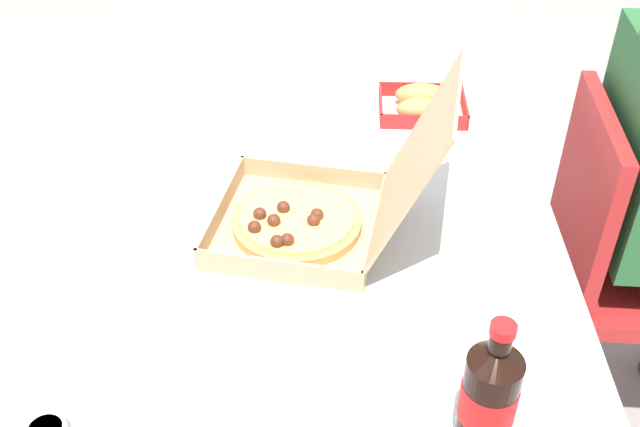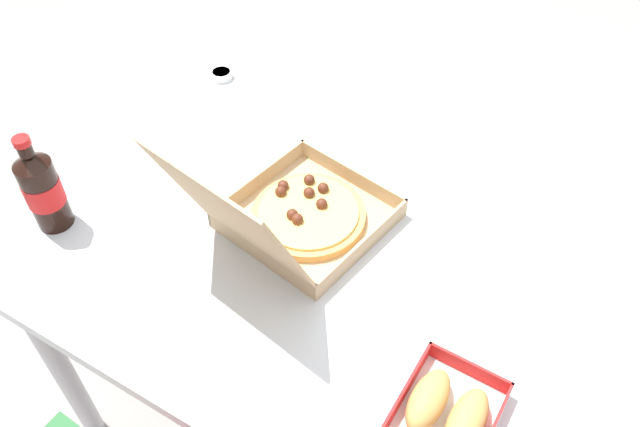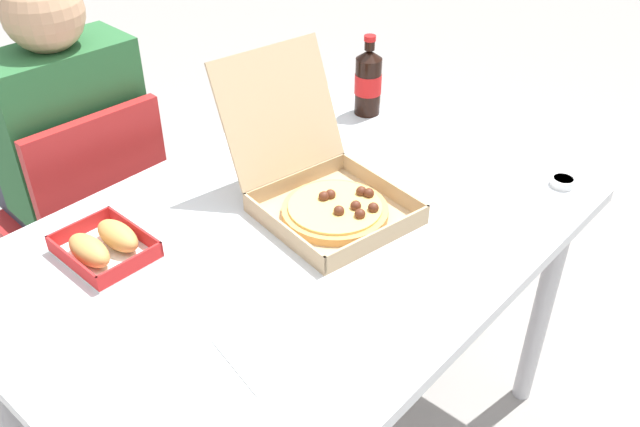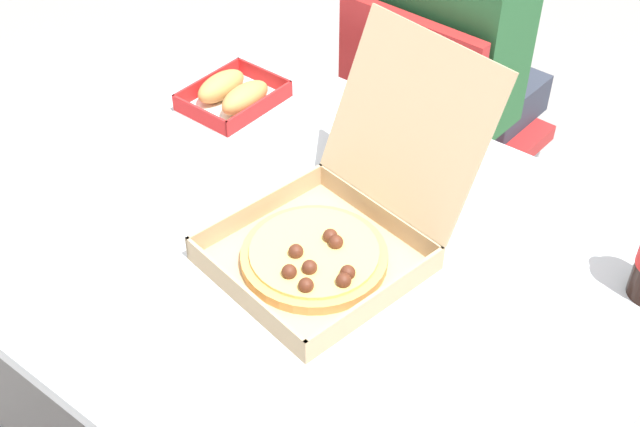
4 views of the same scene
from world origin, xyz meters
TOP-DOWN VIEW (x-y plane):
  - dining_table at (0.00, 0.00)m, footprint 1.25×0.89m
  - chair at (-0.10, 0.68)m, footprint 0.42×0.42m
  - diner_person at (-0.10, 0.74)m, footprint 0.37×0.42m
  - pizza_box_open at (0.11, 0.01)m, footprint 0.36×0.45m
  - bread_side_box at (-0.31, 0.23)m, footprint 0.15×0.19m
  - cola_bottle at (0.55, 0.24)m, footprint 0.07×0.07m
  - paper_menu at (-0.24, -0.21)m, footprint 0.24×0.19m
  - dipping_sauce_cup at (0.56, -0.35)m, footprint 0.06×0.06m

SIDE VIEW (x-z plane):
  - chair at x=-0.10m, z-range 0.06..0.89m
  - dining_table at x=0.00m, z-range 0.28..0.99m
  - diner_person at x=-0.10m, z-range 0.11..1.26m
  - paper_menu at x=-0.24m, z-range 0.71..0.71m
  - dipping_sauce_cup at x=0.56m, z-range 0.71..0.73m
  - bread_side_box at x=-0.31m, z-range 0.70..0.76m
  - pizza_box_open at x=0.11m, z-range 0.60..0.91m
  - cola_bottle at x=0.55m, z-range 0.69..0.91m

